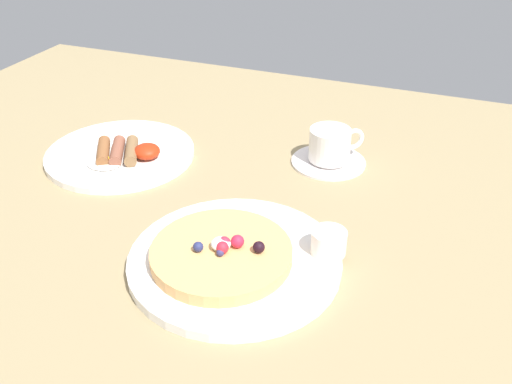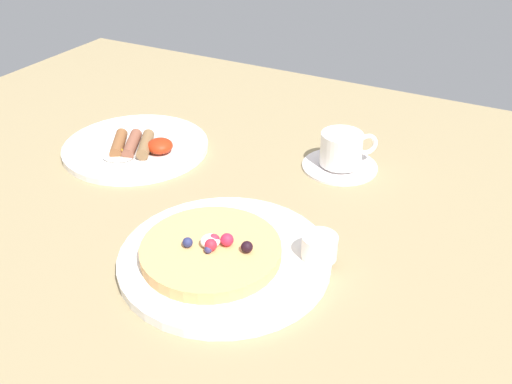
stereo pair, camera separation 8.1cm
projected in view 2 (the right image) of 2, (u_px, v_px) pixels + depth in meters
ground_plane at (220, 225)px, 84.95cm from camera, size 152.09×122.55×3.00cm
pancake_plate at (225, 258)px, 74.58cm from camera, size 27.97×27.97×1.38cm
pancake_with_berries at (211, 250)px, 73.35cm from camera, size 18.38×18.38×3.47cm
syrup_ramekin at (320, 247)px, 72.87cm from camera, size 4.66×4.66×3.25cm
breakfast_plate at (136, 147)px, 101.98cm from camera, size 25.88×25.88×1.15cm
fried_breakfast at (138, 146)px, 98.86cm from camera, size 12.47×10.92×2.68cm
coffee_saucer at (340, 165)px, 96.60cm from camera, size 12.81×12.81×0.83cm
coffee_cup at (342, 148)px, 94.90cm from camera, size 8.72×7.99×5.53cm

